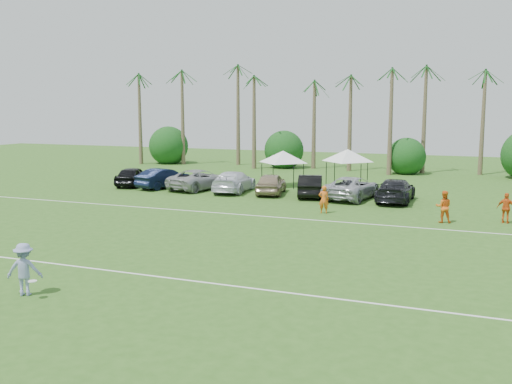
% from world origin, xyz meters
% --- Properties ---
extents(ground, '(120.00, 120.00, 0.00)m').
position_xyz_m(ground, '(0.00, 0.00, 0.00)').
color(ground, '#2F5B1B').
rests_on(ground, ground).
extents(field_lines, '(80.00, 12.10, 0.01)m').
position_xyz_m(field_lines, '(0.00, 8.00, 0.01)').
color(field_lines, white).
rests_on(field_lines, ground).
extents(palm_tree_0, '(2.40, 2.40, 8.90)m').
position_xyz_m(palm_tree_0, '(-22.00, 38.00, 7.48)').
color(palm_tree_0, brown).
rests_on(palm_tree_0, ground).
extents(palm_tree_1, '(2.40, 2.40, 9.90)m').
position_xyz_m(palm_tree_1, '(-17.00, 38.00, 8.35)').
color(palm_tree_1, brown).
rests_on(palm_tree_1, ground).
extents(palm_tree_2, '(2.40, 2.40, 10.90)m').
position_xyz_m(palm_tree_2, '(-12.00, 38.00, 9.21)').
color(palm_tree_2, brown).
rests_on(palm_tree_2, ground).
extents(palm_tree_3, '(2.40, 2.40, 11.90)m').
position_xyz_m(palm_tree_3, '(-8.00, 38.00, 10.06)').
color(palm_tree_3, brown).
rests_on(palm_tree_3, ground).
extents(palm_tree_4, '(2.40, 2.40, 8.90)m').
position_xyz_m(palm_tree_4, '(-4.00, 38.00, 7.48)').
color(palm_tree_4, brown).
rests_on(palm_tree_4, ground).
extents(palm_tree_5, '(2.40, 2.40, 9.90)m').
position_xyz_m(palm_tree_5, '(0.00, 38.00, 8.35)').
color(palm_tree_5, brown).
rests_on(palm_tree_5, ground).
extents(palm_tree_6, '(2.40, 2.40, 10.90)m').
position_xyz_m(palm_tree_6, '(4.00, 38.00, 9.21)').
color(palm_tree_6, brown).
rests_on(palm_tree_6, ground).
extents(palm_tree_7, '(2.40, 2.40, 11.90)m').
position_xyz_m(palm_tree_7, '(8.00, 38.00, 10.06)').
color(palm_tree_7, brown).
rests_on(palm_tree_7, ground).
extents(palm_tree_8, '(2.40, 2.40, 8.90)m').
position_xyz_m(palm_tree_8, '(13.00, 38.00, 7.48)').
color(palm_tree_8, brown).
rests_on(palm_tree_8, ground).
extents(bush_tree_0, '(4.00, 4.00, 4.00)m').
position_xyz_m(bush_tree_0, '(-19.00, 39.00, 1.80)').
color(bush_tree_0, brown).
rests_on(bush_tree_0, ground).
extents(bush_tree_1, '(4.00, 4.00, 4.00)m').
position_xyz_m(bush_tree_1, '(-6.00, 39.00, 1.80)').
color(bush_tree_1, brown).
rests_on(bush_tree_1, ground).
extents(bush_tree_2, '(4.00, 4.00, 4.00)m').
position_xyz_m(bush_tree_2, '(6.00, 39.00, 1.80)').
color(bush_tree_2, brown).
rests_on(bush_tree_2, ground).
extents(sideline_player_a, '(0.67, 0.55, 1.58)m').
position_xyz_m(sideline_player_a, '(4.08, 16.16, 0.79)').
color(sideline_player_a, orange).
rests_on(sideline_player_a, ground).
extents(sideline_player_b, '(0.91, 0.77, 1.68)m').
position_xyz_m(sideline_player_b, '(10.58, 15.84, 0.84)').
color(sideline_player_b, orange).
rests_on(sideline_player_b, ground).
extents(sideline_player_c, '(0.99, 0.55, 1.59)m').
position_xyz_m(sideline_player_c, '(13.62, 16.87, 0.80)').
color(sideline_player_c, '#DC5718').
rests_on(sideline_player_c, ground).
extents(canopy_tent_left, '(3.90, 3.90, 3.16)m').
position_xyz_m(canopy_tent_left, '(-1.74, 26.03, 2.71)').
color(canopy_tent_left, black).
rests_on(canopy_tent_left, ground).
extents(canopy_tent_right, '(4.06, 4.06, 3.29)m').
position_xyz_m(canopy_tent_right, '(2.78, 28.02, 2.81)').
color(canopy_tent_right, black).
rests_on(canopy_tent_right, ground).
extents(frisbee_player, '(1.29, 1.05, 1.70)m').
position_xyz_m(frisbee_player, '(-1.11, -1.29, 0.85)').
color(frisbee_player, '#8791BF').
rests_on(frisbee_player, ground).
extents(parked_car_0, '(2.77, 4.63, 1.48)m').
position_xyz_m(parked_car_0, '(-12.52, 21.95, 0.74)').
color(parked_car_0, black).
rests_on(parked_car_0, ground).
extents(parked_car_1, '(2.70, 4.74, 1.48)m').
position_xyz_m(parked_car_1, '(-9.69, 21.79, 0.74)').
color(parked_car_1, black).
rests_on(parked_car_1, ground).
extents(parked_car_2, '(3.56, 5.72, 1.48)m').
position_xyz_m(parked_car_2, '(-6.86, 22.08, 0.74)').
color(parked_car_2, '#9F9FA0').
rests_on(parked_car_2, ground).
extents(parked_car_3, '(2.51, 5.25, 1.48)m').
position_xyz_m(parked_car_3, '(-4.03, 21.93, 0.74)').
color(parked_car_3, silver).
rests_on(parked_car_3, ground).
extents(parked_car_4, '(2.55, 4.59, 1.48)m').
position_xyz_m(parked_car_4, '(-1.19, 21.88, 0.74)').
color(parked_car_4, tan).
rests_on(parked_car_4, ground).
extents(parked_car_5, '(2.65, 4.73, 1.48)m').
position_xyz_m(parked_car_5, '(1.64, 21.87, 0.74)').
color(parked_car_5, black).
rests_on(parked_car_5, ground).
extents(parked_car_6, '(3.18, 5.61, 1.48)m').
position_xyz_m(parked_car_6, '(4.47, 21.80, 0.74)').
color(parked_car_6, '#A8A9B0').
rests_on(parked_car_6, ground).
extents(parked_car_7, '(2.07, 5.09, 1.48)m').
position_xyz_m(parked_car_7, '(7.30, 21.73, 0.74)').
color(parked_car_7, black).
rests_on(parked_car_7, ground).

